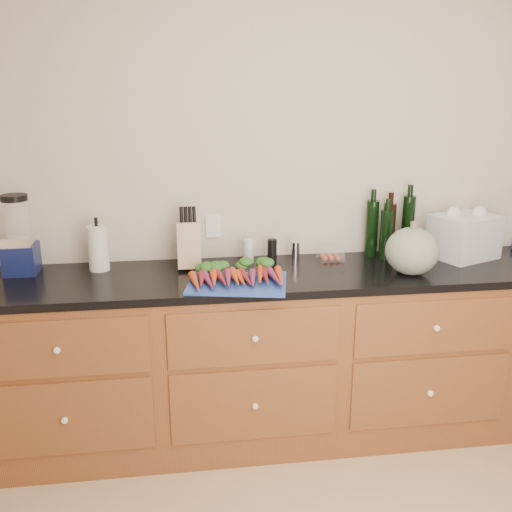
{
  "coord_description": "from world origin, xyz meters",
  "views": [
    {
      "loc": [
        -0.78,
        -1.45,
        1.86
      ],
      "look_at": [
        -0.42,
        1.2,
        1.06
      ],
      "focal_mm": 40.0,
      "sensor_mm": 36.0,
      "label": 1
    }
  ],
  "objects": [
    {
      "name": "blender_appliance",
      "position": [
        -1.59,
        1.46,
        1.12
      ],
      "size": [
        0.16,
        0.16,
        0.41
      ],
      "color": "#0F1746",
      "rests_on": "countertop"
    },
    {
      "name": "grinder_salt",
      "position": [
        -0.42,
        1.48,
        1.0
      ],
      "size": [
        0.06,
        0.06,
        0.13
      ],
      "primitive_type": "cylinder",
      "color": "silver",
      "rests_on": "countertop"
    },
    {
      "name": "wall_back",
      "position": [
        0.0,
        1.62,
        1.3
      ],
      "size": [
        4.1,
        0.05,
        2.6
      ],
      "primitive_type": "cube",
      "color": "beige",
      "rests_on": "ground"
    },
    {
      "name": "countertop",
      "position": [
        0.0,
        1.3,
        0.92
      ],
      "size": [
        3.64,
        0.62,
        0.04
      ],
      "primitive_type": "cube",
      "color": "black",
      "rests_on": "cabinets"
    },
    {
      "name": "cutting_board",
      "position": [
        -0.51,
        1.14,
        0.95
      ],
      "size": [
        0.53,
        0.44,
        0.01
      ],
      "primitive_type": "cube",
      "rotation": [
        0.0,
        0.0,
        -0.2
      ],
      "color": "#2646A2",
      "rests_on": "countertop"
    },
    {
      "name": "paper_towel",
      "position": [
        -1.2,
        1.46,
        1.06
      ],
      "size": [
        0.1,
        0.1,
        0.23
      ],
      "primitive_type": "cylinder",
      "color": "silver",
      "rests_on": "countertop"
    },
    {
      "name": "grocery_bag",
      "position": [
        0.78,
        1.42,
        1.06
      ],
      "size": [
        0.4,
        0.36,
        0.24
      ],
      "primitive_type": null,
      "rotation": [
        0.0,
        0.0,
        0.39
      ],
      "color": "silver",
      "rests_on": "countertop"
    },
    {
      "name": "squash",
      "position": [
        0.38,
        1.18,
        1.06
      ],
      "size": [
        0.27,
        0.27,
        0.24
      ],
      "primitive_type": "ellipsoid",
      "color": "slate",
      "rests_on": "countertop"
    },
    {
      "name": "canister_chrome",
      "position": [
        -0.16,
        1.48,
        0.99
      ],
      "size": [
        0.05,
        0.05,
        0.11
      ],
      "primitive_type": "cylinder",
      "color": "white",
      "rests_on": "countertop"
    },
    {
      "name": "bottles",
      "position": [
        0.38,
        1.51,
        1.09
      ],
      "size": [
        0.28,
        0.14,
        0.34
      ],
      "color": "black",
      "rests_on": "countertop"
    },
    {
      "name": "knife_block",
      "position": [
        -0.74,
        1.44,
        1.06
      ],
      "size": [
        0.12,
        0.12,
        0.24
      ],
      "primitive_type": "cube",
      "color": "tan",
      "rests_on": "countertop"
    },
    {
      "name": "grinder_pepper",
      "position": [
        -0.29,
        1.48,
        1.0
      ],
      "size": [
        0.05,
        0.05,
        0.13
      ],
      "primitive_type": "cylinder",
      "color": "black",
      "rests_on": "countertop"
    },
    {
      "name": "tomato_box",
      "position": [
        0.03,
        1.47,
        0.97
      ],
      "size": [
        0.14,
        0.11,
        0.06
      ],
      "primitive_type": "cube",
      "color": "white",
      "rests_on": "countertop"
    },
    {
      "name": "carrots",
      "position": [
        -0.51,
        1.17,
        0.98
      ],
      "size": [
        0.45,
        0.31,
        0.06
      ],
      "color": "#C93F17",
      "rests_on": "cutting_board"
    },
    {
      "name": "cabinets",
      "position": [
        0.0,
        1.3,
        0.45
      ],
      "size": [
        3.6,
        0.64,
        0.9
      ],
      "color": "brown",
      "rests_on": "ground"
    }
  ]
}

